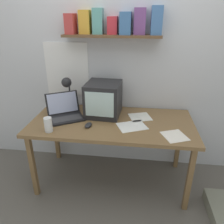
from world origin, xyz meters
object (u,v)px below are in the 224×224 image
(juice_glass, at_px, (48,125))
(printed_handout, at_px, (175,136))
(crt_monitor, at_px, (103,99))
(laptop, at_px, (65,112))
(desk_lamp, at_px, (67,86))
(computer_mouse, at_px, (88,125))
(loose_paper_near_laptop, at_px, (140,117))
(loose_paper_near_monitor, at_px, (132,126))
(corner_desk, at_px, (112,126))

(juice_glass, xyz_separation_m, printed_handout, (1.12, 0.06, -0.06))
(crt_monitor, xyz_separation_m, laptop, (-0.39, -0.12, -0.11))
(desk_lamp, distance_m, computer_mouse, 0.54)
(laptop, relative_size, loose_paper_near_laptop, 1.68)
(crt_monitor, height_order, computer_mouse, crt_monitor)
(crt_monitor, distance_m, printed_handout, 0.80)
(laptop, distance_m, loose_paper_near_laptop, 0.78)
(desk_lamp, height_order, loose_paper_near_monitor, desk_lamp)
(corner_desk, height_order, laptop, laptop)
(crt_monitor, distance_m, loose_paper_near_monitor, 0.43)
(corner_desk, distance_m, juice_glass, 0.62)
(crt_monitor, height_order, printed_handout, crt_monitor)
(juice_glass, bearing_deg, corner_desk, 27.16)
(loose_paper_near_laptop, bearing_deg, crt_monitor, 175.83)
(printed_handout, bearing_deg, juice_glass, -177.18)
(crt_monitor, bearing_deg, corner_desk, -51.65)
(computer_mouse, bearing_deg, juice_glass, -157.99)
(loose_paper_near_monitor, bearing_deg, juice_glass, -165.46)
(corner_desk, distance_m, laptop, 0.51)
(loose_paper_near_monitor, bearing_deg, crt_monitor, 142.25)
(desk_lamp, bearing_deg, printed_handout, -17.46)
(corner_desk, relative_size, printed_handout, 6.19)
(desk_lamp, bearing_deg, juice_glass, -89.12)
(printed_handout, xyz_separation_m, loose_paper_near_monitor, (-0.38, 0.14, 0.00))
(printed_handout, bearing_deg, laptop, 166.36)
(corner_desk, height_order, crt_monitor, crt_monitor)
(computer_mouse, relative_size, loose_paper_near_laptop, 0.43)
(juice_glass, height_order, loose_paper_near_laptop, juice_glass)
(corner_desk, relative_size, crt_monitor, 4.20)
(crt_monitor, height_order, juice_glass, crt_monitor)
(laptop, bearing_deg, crt_monitor, -13.41)
(corner_desk, bearing_deg, desk_lamp, 156.56)
(corner_desk, height_order, printed_handout, printed_handout)
(loose_paper_near_laptop, xyz_separation_m, loose_paper_near_monitor, (-0.07, -0.21, 0.00))
(corner_desk, relative_size, loose_paper_near_laptop, 6.09)
(corner_desk, height_order, loose_paper_near_laptop, loose_paper_near_laptop)
(corner_desk, relative_size, desk_lamp, 4.31)
(laptop, height_order, loose_paper_near_monitor, laptop)
(loose_paper_near_laptop, bearing_deg, juice_glass, -153.59)
(crt_monitor, height_order, loose_paper_near_monitor, crt_monitor)
(corner_desk, xyz_separation_m, loose_paper_near_laptop, (0.28, 0.13, 0.06))
(loose_paper_near_monitor, bearing_deg, laptop, 169.99)
(laptop, height_order, juice_glass, laptop)
(desk_lamp, bearing_deg, computer_mouse, -45.69)
(laptop, bearing_deg, computer_mouse, -62.67)
(crt_monitor, xyz_separation_m, desk_lamp, (-0.40, 0.06, 0.10))
(laptop, xyz_separation_m, loose_paper_near_laptop, (0.77, 0.09, -0.06))
(corner_desk, distance_m, printed_handout, 0.62)
(laptop, distance_m, juice_glass, 0.32)
(laptop, bearing_deg, corner_desk, -34.81)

